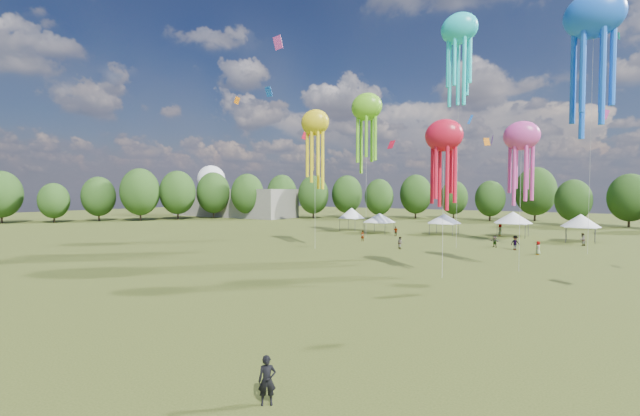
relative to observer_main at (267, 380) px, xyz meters
The scene contains 10 objects.
ground 7.09m from the observer_main, 157.85° to the left, with size 300.00×300.00×0.00m, color #384416.
observer_main is the anchor object (origin of this frame).
spectator_near 39.63m from the observer_main, 105.76° to the left, with size 0.77×0.60×1.58m, color gray.
spectators_far 50.14m from the observer_main, 91.36° to the left, with size 28.04×20.68×1.89m.
festival_tents 59.03m from the observer_main, 99.56° to the left, with size 41.19×12.60×4.33m.
show_kites 47.05m from the observer_main, 94.45° to the left, with size 35.16×26.01×30.29m.
small_kites 52.03m from the observer_main, 98.44° to the left, with size 73.97×58.31×45.33m.
treeline 66.24m from the observer_main, 99.05° to the left, with size 201.57×95.24×13.43m.
hangar 108.39m from the observer_main, 136.45° to the left, with size 40.00×12.00×8.00m, color gray.
radome 124.59m from the observer_main, 139.53° to the left, with size 9.00×9.00×16.00m.
Camera 1 is at (15.60, -13.02, 7.39)m, focal length 22.60 mm.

